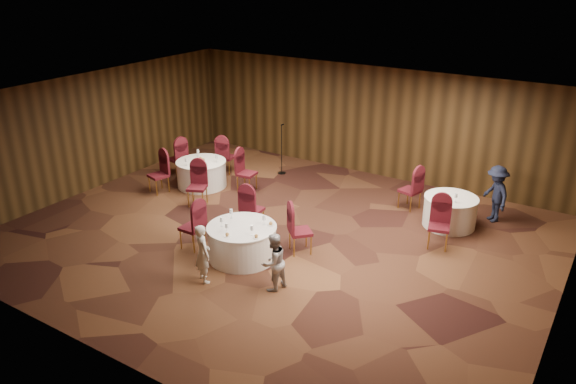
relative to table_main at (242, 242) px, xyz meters
The scene contains 15 objects.
ground 1.26m from the table_main, 86.47° to the left, with size 12.00×12.00×0.00m, color black.
room_shell 1.99m from the table_main, 86.47° to the left, with size 12.00×12.00×12.00m.
table_main is the anchor object (origin of this frame).
table_left 4.38m from the table_main, 141.85° to the left, with size 1.40×1.40×0.74m.
table_right 5.12m from the table_main, 50.29° to the left, with size 1.27×1.27×0.74m.
chairs_main 0.72m from the table_main, 115.49° to the left, with size 2.75×2.02×1.00m.
chairs_left 4.35m from the table_main, 141.95° to the left, with size 3.05×2.96×1.00m.
chairs_right 4.49m from the table_main, 52.47° to the left, with size 1.96×2.30×1.00m.
tabletop_main 0.50m from the table_main, 31.47° to the right, with size 1.12×1.06×0.22m.
tabletop_left 4.40m from the table_main, 141.89° to the left, with size 0.82×0.83×0.22m.
tabletop_right 5.07m from the table_main, 47.22° to the left, with size 0.08×0.08×0.22m.
mic_stand 5.21m from the table_main, 113.65° to the left, with size 0.24×0.24×1.53m.
woman_a 1.20m from the table_main, 93.86° to the right, with size 0.45×0.30×1.24m, color silver.
woman_b 1.45m from the table_main, 28.08° to the right, with size 0.57×0.45×1.18m, color #B2B2B7.
man_c 6.31m from the table_main, 49.55° to the left, with size 0.92×0.53×1.42m, color black.
Camera 1 is at (6.48, -9.67, 5.99)m, focal length 35.00 mm.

